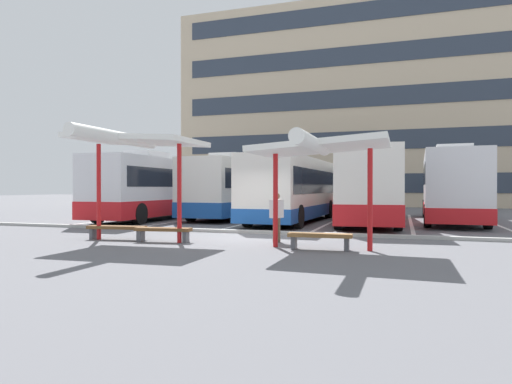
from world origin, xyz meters
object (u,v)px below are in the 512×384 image
bench_0 (117,229)px  coach_bus_4 (451,187)px  coach_bus_2 (293,189)px  coach_bus_3 (367,187)px  coach_bus_0 (161,189)px  waiting_shelter_1 (320,149)px  bench_2 (320,238)px  waiting_passenger_0 (277,214)px  coach_bus_1 (240,189)px  waiting_shelter_0 (133,142)px  bench_1 (163,231)px

bench_0 → coach_bus_4: bearing=45.9°
coach_bus_2 → coach_bus_3: coach_bus_3 is taller
coach_bus_0 → waiting_shelter_1: size_ratio=2.50×
coach_bus_4 → bench_2: bearing=-110.4°
coach_bus_2 → waiting_shelter_1: size_ratio=2.26×
waiting_shelter_1 → bench_2: size_ratio=2.56×
coach_bus_0 → coach_bus_4: coach_bus_4 is taller
bench_0 → waiting_passenger_0: bearing=9.7°
coach_bus_1 → waiting_shelter_1: coach_bus_1 is taller
coach_bus_1 → waiting_shelter_0: (0.82, -11.89, 1.48)m
waiting_shelter_1 → bench_2: bearing=90.0°
coach_bus_3 → waiting_shelter_0: 12.59m
coach_bus_1 → coach_bus_2: size_ratio=1.02×
bench_0 → bench_2: 6.78m
bench_1 → coach_bus_1: bearing=98.4°
bench_2 → waiting_passenger_0: (-1.58, 1.24, 0.54)m
coach_bus_4 → bench_2: (-4.45, -11.95, -1.39)m
coach_bus_0 → coach_bus_1: (3.90, 2.04, -0.01)m
coach_bus_4 → bench_1: size_ratio=5.80×
coach_bus_3 → bench_1: bearing=-117.3°
coach_bus_3 → bench_0: (-7.22, -10.38, -1.38)m
coach_bus_0 → coach_bus_3: (11.04, 0.95, 0.07)m
bench_2 → waiting_passenger_0: size_ratio=1.14×
coach_bus_2 → bench_2: bearing=-72.5°
coach_bus_0 → coach_bus_2: (7.59, -0.27, -0.03)m
coach_bus_0 → bench_0: bearing=-68.0°
waiting_shelter_1 → waiting_passenger_0: (-1.58, 1.32, -1.89)m
bench_0 → bench_1: 1.80m
waiting_shelter_1 → coach_bus_3: bearing=87.6°
coach_bus_1 → coach_bus_4: bearing=0.6°
coach_bus_0 → waiting_shelter_1: coach_bus_0 is taller
coach_bus_3 → waiting_shelter_0: bearing=-120.4°
coach_bus_3 → waiting_passenger_0: coach_bus_3 is taller
coach_bus_2 → waiting_shelter_1: bearing=-72.6°
coach_bus_1 → coach_bus_3: size_ratio=0.83×
coach_bus_4 → waiting_shelter_1: coach_bus_4 is taller
bench_0 → waiting_shelter_1: waiting_shelter_1 is taller
bench_1 → bench_2: 4.98m
coach_bus_2 → waiting_shelter_0: 10.11m
coach_bus_3 → waiting_passenger_0: bearing=-102.0°
coach_bus_2 → coach_bus_4: 7.84m
coach_bus_0 → bench_2: 14.49m
coach_bus_4 → coach_bus_2: bearing=-162.0°
bench_1 → bench_0: bearing=175.8°
waiting_passenger_0 → waiting_shelter_0: bearing=-163.2°
waiting_shelter_0 → waiting_shelter_1: (5.87, -0.02, -0.36)m
coach_bus_4 → waiting_shelter_1: 12.86m
coach_bus_4 → bench_1: 15.11m
bench_0 → bench_2: (6.77, -0.36, -0.01)m
coach_bus_3 → bench_1: coach_bus_3 is taller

